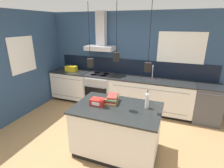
{
  "coord_description": "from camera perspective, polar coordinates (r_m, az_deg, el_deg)",
  "views": [
    {
      "loc": [
        1.19,
        -2.68,
        2.29
      ],
      "look_at": [
        -0.06,
        0.64,
        1.05
      ],
      "focal_mm": 28.0,
      "sensor_mm": 36.0,
      "label": 1
    }
  ],
  "objects": [
    {
      "name": "counter_run_left",
      "position": [
        5.61,
        -12.86,
        -0.29
      ],
      "size": [
        1.16,
        0.64,
        0.91
      ],
      "color": "black",
      "rests_on": "ground_plane"
    },
    {
      "name": "yellow_toolbox",
      "position": [
        5.45,
        -13.18,
        4.94
      ],
      "size": [
        0.34,
        0.18,
        0.19
      ],
      "color": "gold",
      "rests_on": "counter_run_left"
    },
    {
      "name": "bottle_on_island",
      "position": [
        3.04,
        11.36,
        -5.38
      ],
      "size": [
        0.07,
        0.07,
        0.32
      ],
      "color": "silver",
      "rests_on": "kitchen_island"
    },
    {
      "name": "wall_back",
      "position": [
        4.93,
        5.77,
        8.23
      ],
      "size": [
        5.6,
        2.24,
        2.6
      ],
      "color": "navy",
      "rests_on": "ground_plane"
    },
    {
      "name": "kitchen_island",
      "position": [
        3.29,
        1.56,
        -14.6
      ],
      "size": [
        1.51,
        0.99,
        0.91
      ],
      "color": "black",
      "rests_on": "ground_plane"
    },
    {
      "name": "dishwasher",
      "position": [
        4.81,
        28.66,
        -5.69
      ],
      "size": [
        0.6,
        0.65,
        0.91
      ],
      "color": "#4C4C51",
      "rests_on": "ground_plane"
    },
    {
      "name": "counter_run_sink",
      "position": [
        4.78,
        12.26,
        -3.72
      ],
      "size": [
        2.16,
        0.64,
        1.26
      ],
      "color": "black",
      "rests_on": "ground_plane"
    },
    {
      "name": "ground_plane",
      "position": [
        3.73,
        -2.75,
        -18.72
      ],
      "size": [
        16.0,
        16.0,
        0.0
      ],
      "primitive_type": "plane",
      "color": "#A87F51",
      "rests_on": "ground"
    },
    {
      "name": "red_supply_box",
      "position": [
        3.13,
        -4.69,
        -5.84
      ],
      "size": [
        0.25,
        0.18,
        0.11
      ],
      "color": "red",
      "rests_on": "kitchen_island"
    },
    {
      "name": "oven_range",
      "position": [
        5.16,
        -3.93,
        -1.65
      ],
      "size": [
        0.77,
        0.66,
        0.91
      ],
      "color": "#B5B5BA",
      "rests_on": "ground_plane"
    },
    {
      "name": "book_stack",
      "position": [
        3.21,
        0.05,
        -4.95
      ],
      "size": [
        0.26,
        0.36,
        0.14
      ],
      "color": "olive",
      "rests_on": "kitchen_island"
    },
    {
      "name": "wall_left",
      "position": [
        5.05,
        -25.91,
        6.07
      ],
      "size": [
        0.08,
        3.8,
        2.6
      ],
      "color": "navy",
      "rests_on": "ground_plane"
    }
  ]
}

